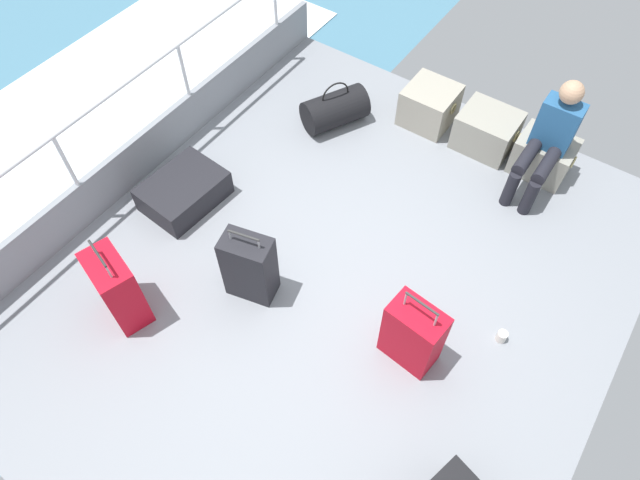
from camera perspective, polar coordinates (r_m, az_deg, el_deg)
The scene contains 14 objects.
ground_plane at distance 4.79m, azimuth 1.56°, elevation -4.16°, with size 4.40×5.20×0.06m, color gray.
gunwale_port at distance 5.60m, azimuth -17.37°, elevation 8.29°, with size 0.06×5.20×0.45m, color gray.
railing_port at distance 5.23m, azimuth -18.89°, elevation 12.47°, with size 0.04×4.20×1.02m.
sea_wake at distance 6.93m, azimuth -24.47°, elevation 9.50°, with size 12.00×12.00×0.01m.
cargo_crate_0 at distance 5.97m, azimuth 10.96°, elevation 13.19°, with size 0.52×0.48×0.40m.
cargo_crate_1 at distance 5.85m, azimuth 16.45°, elevation 10.54°, with size 0.58×0.47×0.38m.
cargo_crate_2 at distance 5.77m, azimuth 21.56°, elevation 7.88°, with size 0.55×0.40×0.38m.
passenger_seated at distance 5.39m, azimuth 22.08°, elevation 9.47°, with size 0.34×0.66×1.08m.
suitcase_1 at distance 5.31m, azimuth -13.55°, elevation 4.79°, with size 0.59×0.76×0.26m.
suitcase_2 at distance 4.59m, azimuth -19.73°, elevation -4.63°, with size 0.49×0.38×0.83m.
suitcase_3 at distance 4.47m, azimuth -7.12°, elevation -2.72°, with size 0.43×0.32×0.76m.
suitcase_4 at distance 4.23m, azimuth 9.34°, elevation -9.37°, with size 0.44×0.29×0.78m.
duffel_bag at distance 5.86m, azimuth 1.52°, elevation 13.03°, with size 0.60×0.73×0.51m.
paper_cup at distance 4.68m, azimuth 17.83°, elevation -9.22°, with size 0.08×0.08×0.10m, color white.
Camera 1 is at (1.31, -2.12, 4.07)m, focal length 31.77 mm.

